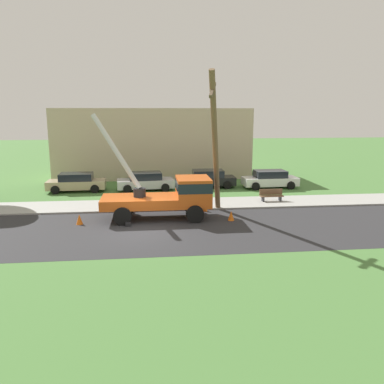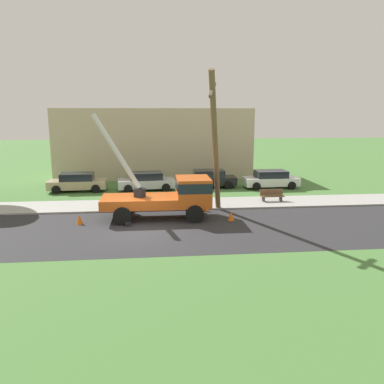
# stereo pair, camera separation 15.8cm
# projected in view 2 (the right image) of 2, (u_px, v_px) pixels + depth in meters

# --- Properties ---
(ground_plane) EXTENTS (120.00, 120.00, 0.00)m
(ground_plane) POSITION_uv_depth(u_px,v_px,m) (145.00, 187.00, 31.84)
(ground_plane) COLOR #477538
(road_asphalt) EXTENTS (80.00, 7.84, 0.01)m
(road_asphalt) POSITION_uv_depth(u_px,v_px,m) (141.00, 230.00, 20.15)
(road_asphalt) COLOR #2B2B2D
(road_asphalt) RESTS_ON ground
(sidewalk_strip) EXTENTS (80.00, 3.18, 0.10)m
(sidewalk_strip) POSITION_uv_depth(u_px,v_px,m) (143.00, 205.00, 25.51)
(sidewalk_strip) COLOR #9E9E99
(sidewalk_strip) RESTS_ON ground
(utility_truck) EXTENTS (6.77, 3.20, 5.98)m
(utility_truck) POSITION_uv_depth(u_px,v_px,m) (171.00, 194.00, 22.31)
(utility_truck) COLOR #C65119
(utility_truck) RESTS_ON ground
(leaning_utility_pole) EXTENTS (1.47, 4.25, 8.28)m
(leaning_utility_pole) POSITION_uv_depth(u_px,v_px,m) (215.00, 145.00, 21.97)
(leaning_utility_pole) COLOR brown
(leaning_utility_pole) RESTS_ON ground
(traffic_cone_ahead) EXTENTS (0.36, 0.36, 0.56)m
(traffic_cone_ahead) POSITION_uv_depth(u_px,v_px,m) (231.00, 216.00, 21.94)
(traffic_cone_ahead) COLOR orange
(traffic_cone_ahead) RESTS_ON ground
(traffic_cone_behind) EXTENTS (0.36, 0.36, 0.56)m
(traffic_cone_behind) POSITION_uv_depth(u_px,v_px,m) (79.00, 219.00, 21.24)
(traffic_cone_behind) COLOR orange
(traffic_cone_behind) RESTS_ON ground
(traffic_cone_curbside) EXTENTS (0.36, 0.36, 0.56)m
(traffic_cone_curbside) POSITION_uv_depth(u_px,v_px,m) (205.00, 207.00, 24.03)
(traffic_cone_curbside) COLOR orange
(traffic_cone_curbside) RESTS_ON ground
(parked_sedan_tan) EXTENTS (4.46, 2.12, 1.42)m
(parked_sedan_tan) POSITION_uv_depth(u_px,v_px,m) (77.00, 182.00, 30.14)
(parked_sedan_tan) COLOR tan
(parked_sedan_tan) RESTS_ON ground
(parked_sedan_silver) EXTENTS (4.55, 2.28, 1.42)m
(parked_sedan_silver) POSITION_uv_depth(u_px,v_px,m) (146.00, 181.00, 30.54)
(parked_sedan_silver) COLOR #B7B7BF
(parked_sedan_silver) RESTS_ON ground
(parked_sedan_black) EXTENTS (4.43, 2.07, 1.42)m
(parked_sedan_black) POSITION_uv_depth(u_px,v_px,m) (209.00, 179.00, 31.72)
(parked_sedan_black) COLOR black
(parked_sedan_black) RESTS_ON ground
(parked_sedan_white) EXTENTS (4.44, 2.08, 1.42)m
(parked_sedan_white) POSITION_uv_depth(u_px,v_px,m) (271.00, 179.00, 31.47)
(parked_sedan_white) COLOR silver
(parked_sedan_white) RESTS_ON ground
(park_bench) EXTENTS (1.60, 0.45, 0.90)m
(park_bench) POSITION_uv_depth(u_px,v_px,m) (272.00, 196.00, 26.36)
(park_bench) COLOR brown
(park_bench) RESTS_ON ground
(lowrise_building_backdrop) EXTENTS (18.00, 6.00, 6.40)m
(lowrise_building_backdrop) POSITION_uv_depth(u_px,v_px,m) (154.00, 143.00, 37.24)
(lowrise_building_backdrop) COLOR #C6B293
(lowrise_building_backdrop) RESTS_ON ground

